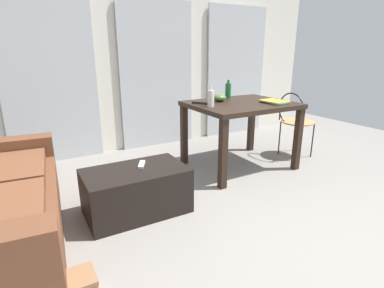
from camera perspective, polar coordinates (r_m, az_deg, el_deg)
The scene contains 12 objects.
ground_plane at distance 3.09m, azimuth 8.16°, elevation -8.95°, with size 7.40×7.40×0.00m, color gray.
wall_back at distance 4.46m, azimuth -7.04°, elevation 15.34°, with size 5.39×0.10×2.42m, color silver.
curtains at distance 4.39m, azimuth -6.49°, elevation 12.50°, with size 3.83×0.03×1.99m.
coffee_table at distance 2.69m, azimuth -10.37°, elevation -8.60°, with size 0.85×0.51×0.39m.
craft_table at distance 3.57m, azimuth 9.07°, elevation 5.95°, with size 1.15×0.91×0.77m.
wire_chair at distance 4.11m, azimuth 18.55°, elevation 4.73°, with size 0.42×0.42×0.84m.
bottle_near at distance 3.84m, azimuth 6.76°, elevation 9.89°, with size 0.07×0.07×0.22m.
bottle_far at distance 3.24m, azimuth 3.52°, elevation 8.49°, with size 0.07×0.07×0.22m.
bowl at distance 3.60m, azimuth 5.18°, elevation 8.62°, with size 0.15×0.15×0.09m, color #477033.
book_stack at distance 3.59m, azimuth 15.01°, elevation 7.63°, with size 0.23×0.31×0.03m.
tv_remote_on_table at distance 3.42m, azimuth 1.57°, elevation 7.69°, with size 0.04×0.19×0.03m, color #232326.
tv_remote_primary at distance 2.68m, azimuth -9.39°, elevation -3.79°, with size 0.05×0.16×0.02m, color #B7B7B2.
Camera 1 is at (-1.73, -1.02, 1.36)m, focal length 28.57 mm.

